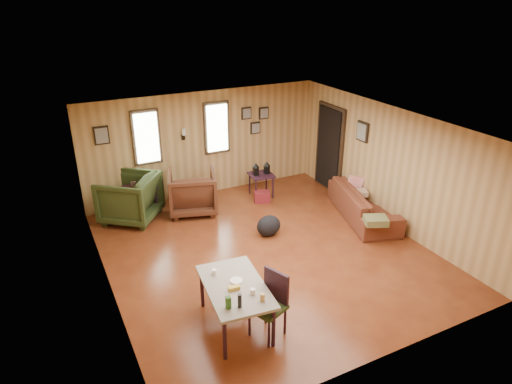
# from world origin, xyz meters

# --- Properties ---
(room) EXTENTS (5.54, 6.04, 2.44)m
(room) POSITION_xyz_m (0.17, 0.27, 1.21)
(room) COLOR brown
(room) RESTS_ON ground
(sofa) EXTENTS (1.23, 2.25, 0.84)m
(sofa) POSITION_xyz_m (2.50, 0.34, 0.42)
(sofa) COLOR #602C1B
(sofa) RESTS_ON ground
(recliner_brown) EXTENTS (1.21, 1.17, 1.01)m
(recliner_brown) POSITION_xyz_m (-0.62, 2.19, 0.50)
(recliner_brown) COLOR #462315
(recliner_brown) RESTS_ON ground
(recliner_green) EXTENTS (1.42, 1.43, 1.08)m
(recliner_green) POSITION_xyz_m (-1.90, 2.41, 0.54)
(recliner_green) COLOR #2C3B1A
(recliner_green) RESTS_ON ground
(end_table) EXTENTS (0.67, 0.62, 0.76)m
(end_table) POSITION_xyz_m (-1.63, 2.61, 0.43)
(end_table) COLOR black
(end_table) RESTS_ON ground
(side_table) EXTENTS (0.57, 0.57, 0.83)m
(side_table) POSITION_xyz_m (1.07, 2.25, 0.57)
(side_table) COLOR black
(side_table) RESTS_ON ground
(cooler) EXTENTS (0.41, 0.35, 0.25)m
(cooler) POSITION_xyz_m (0.94, 1.95, 0.12)
(cooler) COLOR maroon
(cooler) RESTS_ON ground
(backpack) EXTENTS (0.59, 0.53, 0.42)m
(backpack) POSITION_xyz_m (0.34, 0.53, 0.21)
(backpack) COLOR black
(backpack) RESTS_ON ground
(sofa_pillows) EXTENTS (1.07, 1.78, 0.37)m
(sofa_pillows) POSITION_xyz_m (2.26, 0.01, 0.50)
(sofa_pillows) COLOR brown
(sofa_pillows) RESTS_ON sofa
(dining_table) EXTENTS (0.94, 1.42, 0.88)m
(dining_table) POSITION_xyz_m (-1.31, -1.57, 0.62)
(dining_table) COLOR gray
(dining_table) RESTS_ON ground
(dining_chair) EXTENTS (0.56, 0.56, 0.96)m
(dining_chair) POSITION_xyz_m (-0.94, -1.91, 0.54)
(dining_chair) COLOR #2C3B1A
(dining_chair) RESTS_ON ground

